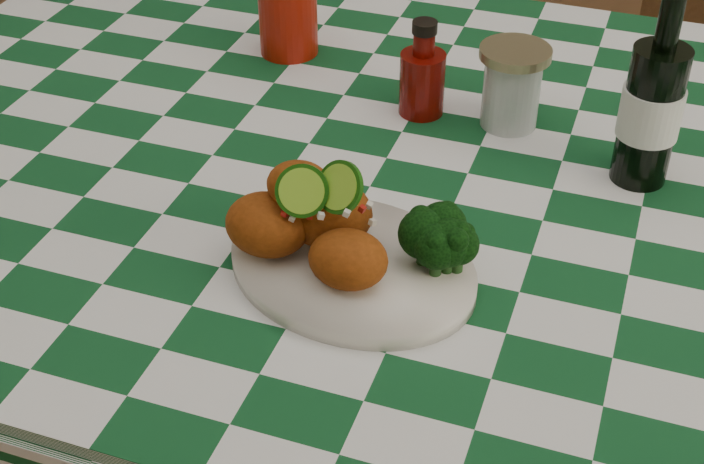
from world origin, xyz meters
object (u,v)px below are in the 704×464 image
(dining_table, at_px, (448,399))
(ketchup_bottle, at_px, (423,68))
(beer_bottle, at_px, (655,89))
(plate, at_px, (352,267))
(red_tumbler, at_px, (288,4))
(wooden_chair_left, at_px, (321,110))
(mason_jar, at_px, (512,87))
(fried_chicken_pile, at_px, (328,213))

(dining_table, height_order, ketchup_bottle, ketchup_bottle)
(dining_table, height_order, beer_bottle, beer_bottle)
(plate, relative_size, beer_bottle, 1.14)
(plate, bearing_deg, dining_table, 72.80)
(red_tumbler, xyz_separation_m, beer_bottle, (0.52, -0.17, 0.05))
(red_tumbler, xyz_separation_m, ketchup_bottle, (0.23, -0.10, -0.01))
(beer_bottle, relative_size, wooden_chair_left, 0.29)
(red_tumbler, relative_size, beer_bottle, 0.61)
(red_tumbler, distance_m, beer_bottle, 0.54)
(ketchup_bottle, relative_size, mason_jar, 1.20)
(plate, height_order, beer_bottle, beer_bottle)
(fried_chicken_pile, distance_m, ketchup_bottle, 0.35)
(beer_bottle, xyz_separation_m, wooden_chair_left, (-0.65, 0.63, -0.50))
(plate, xyz_separation_m, red_tumbler, (-0.25, 0.45, 0.06))
(dining_table, height_order, fried_chicken_pile, fried_chicken_pile)
(dining_table, relative_size, mason_jar, 15.51)
(mason_jar, xyz_separation_m, wooden_chair_left, (-0.48, 0.56, -0.43))
(mason_jar, bearing_deg, ketchup_bottle, -175.99)
(red_tumbler, xyz_separation_m, wooden_chair_left, (-0.13, 0.46, -0.45))
(ketchup_bottle, height_order, beer_bottle, beer_bottle)
(dining_table, xyz_separation_m, plate, (-0.07, -0.22, 0.40))
(red_tumbler, height_order, mason_jar, red_tumbler)
(plate, xyz_separation_m, mason_jar, (0.09, 0.35, 0.04))
(dining_table, relative_size, plate, 6.09)
(plate, xyz_separation_m, fried_chicken_pile, (-0.03, 0.00, 0.06))
(ketchup_bottle, xyz_separation_m, beer_bottle, (0.29, -0.06, 0.06))
(red_tumbler, relative_size, wooden_chair_left, 0.18)
(fried_chicken_pile, bearing_deg, dining_table, 66.90)
(plate, relative_size, red_tumbler, 1.86)
(plate, bearing_deg, red_tumbler, 119.48)
(dining_table, relative_size, fried_chicken_pile, 9.81)
(fried_chicken_pile, relative_size, wooden_chair_left, 0.21)
(fried_chicken_pile, bearing_deg, plate, -0.00)
(beer_bottle, height_order, wooden_chair_left, beer_bottle)
(fried_chicken_pile, xyz_separation_m, beer_bottle, (0.29, 0.28, 0.05))
(wooden_chair_left, bearing_deg, plate, -71.94)
(plate, relative_size, mason_jar, 2.55)
(fried_chicken_pile, xyz_separation_m, wooden_chair_left, (-0.36, 0.91, -0.45))
(dining_table, height_order, mason_jar, mason_jar)
(dining_table, height_order, wooden_chair_left, wooden_chair_left)
(wooden_chair_left, bearing_deg, red_tumbler, -78.88)
(ketchup_bottle, bearing_deg, dining_table, -52.32)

